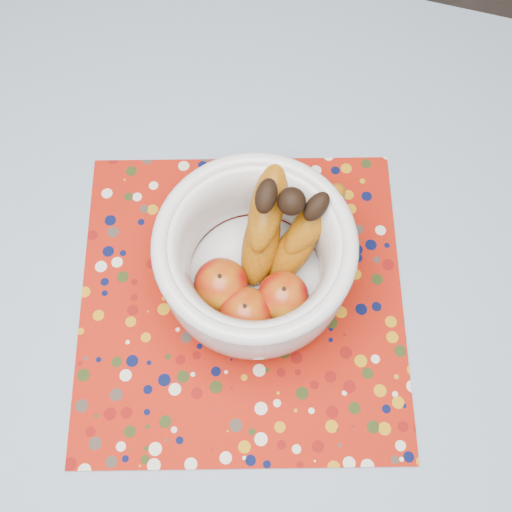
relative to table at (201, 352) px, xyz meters
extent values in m
plane|color=#2D2826|center=(0.00, 0.00, -0.67)|extent=(4.00, 4.00, 0.00)
cube|color=olive|center=(0.00, 0.00, 0.06)|extent=(1.20, 1.20, 0.04)
cylinder|color=olive|center=(-0.53, 0.53, -0.32)|extent=(0.06, 0.06, 0.71)
cube|color=slate|center=(0.00, 0.00, 0.08)|extent=(1.32, 1.32, 0.01)
cube|color=#9A1508|center=(0.04, 0.07, 0.09)|extent=(0.54, 0.54, 0.00)
cylinder|color=silver|center=(0.05, 0.10, 0.10)|extent=(0.12, 0.12, 0.01)
cylinder|color=silver|center=(0.05, 0.10, 0.11)|extent=(0.18, 0.18, 0.01)
torus|color=silver|center=(0.05, 0.10, 0.23)|extent=(0.24, 0.24, 0.02)
ellipsoid|color=#7B0506|center=(0.02, 0.06, 0.15)|extent=(0.07, 0.07, 0.06)
ellipsoid|color=#7B0506|center=(0.10, 0.07, 0.15)|extent=(0.07, 0.07, 0.06)
ellipsoid|color=#7B0506|center=(0.06, 0.04, 0.15)|extent=(0.07, 0.07, 0.06)
sphere|color=black|center=(0.08, 0.15, 0.24)|extent=(0.03, 0.03, 0.03)
camera|label=1|loc=(0.13, -0.16, 0.87)|focal=42.00mm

